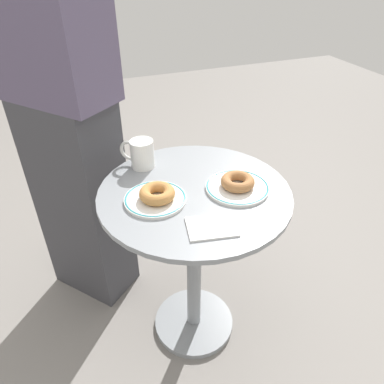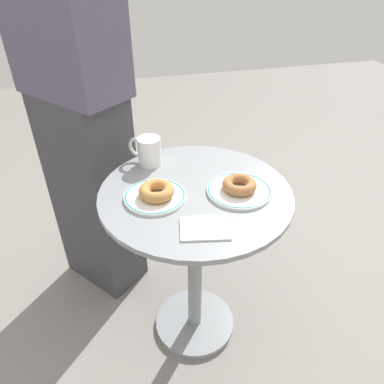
{
  "view_description": "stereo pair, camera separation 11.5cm",
  "coord_description": "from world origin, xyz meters",
  "px_view_note": "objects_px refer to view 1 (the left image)",
  "views": [
    {
      "loc": [
        -0.36,
        -0.9,
        1.38
      ],
      "look_at": [
        -0.02,
        -0.02,
        0.72
      ],
      "focal_mm": 33.84,
      "sensor_mm": 36.0,
      "label": 1
    },
    {
      "loc": [
        -0.25,
        -0.94,
        1.38
      ],
      "look_at": [
        -0.02,
        -0.02,
        0.72
      ],
      "focal_mm": 33.84,
      "sensor_mm": 36.0,
      "label": 2
    }
  ],
  "objects_px": {
    "cafe_table": "(194,242)",
    "plate_right": "(237,187)",
    "plate_left": "(155,199)",
    "paper_napkin": "(212,227)",
    "donut_old_fashioned": "(157,193)",
    "donut_cinnamon": "(238,182)",
    "person_figure": "(63,113)",
    "coffee_mug": "(141,154)"
  },
  "relations": [
    {
      "from": "cafe_table",
      "to": "plate_right",
      "type": "relative_size",
      "value": 3.38
    },
    {
      "from": "plate_left",
      "to": "paper_napkin",
      "type": "xyz_separation_m",
      "value": [
        0.11,
        -0.18,
        -0.0
      ]
    },
    {
      "from": "donut_old_fashioned",
      "to": "donut_cinnamon",
      "type": "bearing_deg",
      "value": -6.25
    },
    {
      "from": "plate_right",
      "to": "person_figure",
      "type": "bearing_deg",
      "value": 136.54
    },
    {
      "from": "plate_right",
      "to": "coffee_mug",
      "type": "distance_m",
      "value": 0.36
    },
    {
      "from": "cafe_table",
      "to": "paper_napkin",
      "type": "relative_size",
      "value": 5.05
    },
    {
      "from": "donut_old_fashioned",
      "to": "cafe_table",
      "type": "bearing_deg",
      "value": 5.27
    },
    {
      "from": "plate_left",
      "to": "coffee_mug",
      "type": "xyz_separation_m",
      "value": [
        0.02,
        0.22,
        0.05
      ]
    },
    {
      "from": "cafe_table",
      "to": "person_figure",
      "type": "distance_m",
      "value": 0.67
    },
    {
      "from": "plate_right",
      "to": "paper_napkin",
      "type": "relative_size",
      "value": 1.49
    },
    {
      "from": "donut_cinnamon",
      "to": "paper_napkin",
      "type": "height_order",
      "value": "donut_cinnamon"
    },
    {
      "from": "plate_left",
      "to": "plate_right",
      "type": "xyz_separation_m",
      "value": [
        0.27,
        -0.03,
        0.0
      ]
    },
    {
      "from": "plate_left",
      "to": "person_figure",
      "type": "height_order",
      "value": "person_figure"
    },
    {
      "from": "cafe_table",
      "to": "plate_left",
      "type": "xyz_separation_m",
      "value": [
        -0.13,
        -0.01,
        0.23
      ]
    },
    {
      "from": "coffee_mug",
      "to": "paper_napkin",
      "type": "bearing_deg",
      "value": -76.51
    },
    {
      "from": "coffee_mug",
      "to": "person_figure",
      "type": "bearing_deg",
      "value": 138.47
    },
    {
      "from": "cafe_table",
      "to": "person_figure",
      "type": "xyz_separation_m",
      "value": [
        -0.35,
        0.42,
        0.39
      ]
    },
    {
      "from": "donut_cinnamon",
      "to": "donut_old_fashioned",
      "type": "bearing_deg",
      "value": 173.75
    },
    {
      "from": "cafe_table",
      "to": "donut_old_fashioned",
      "type": "xyz_separation_m",
      "value": [
        -0.13,
        -0.01,
        0.26
      ]
    },
    {
      "from": "donut_old_fashioned",
      "to": "plate_right",
      "type": "bearing_deg",
      "value": -6.25
    },
    {
      "from": "paper_napkin",
      "to": "cafe_table",
      "type": "bearing_deg",
      "value": 83.32
    },
    {
      "from": "plate_left",
      "to": "plate_right",
      "type": "distance_m",
      "value": 0.27
    },
    {
      "from": "plate_right",
      "to": "coffee_mug",
      "type": "height_order",
      "value": "coffee_mug"
    },
    {
      "from": "plate_right",
      "to": "person_figure",
      "type": "xyz_separation_m",
      "value": [
        -0.48,
        0.46,
        0.15
      ]
    },
    {
      "from": "plate_right",
      "to": "donut_old_fashioned",
      "type": "height_order",
      "value": "donut_old_fashioned"
    },
    {
      "from": "plate_left",
      "to": "coffee_mug",
      "type": "distance_m",
      "value": 0.23
    },
    {
      "from": "person_figure",
      "to": "plate_right",
      "type": "bearing_deg",
      "value": -43.46
    },
    {
      "from": "donut_old_fashioned",
      "to": "paper_napkin",
      "type": "xyz_separation_m",
      "value": [
        0.11,
        -0.18,
        -0.03
      ]
    },
    {
      "from": "paper_napkin",
      "to": "coffee_mug",
      "type": "height_order",
      "value": "coffee_mug"
    },
    {
      "from": "donut_cinnamon",
      "to": "plate_left",
      "type": "bearing_deg",
      "value": 172.81
    },
    {
      "from": "donut_cinnamon",
      "to": "paper_napkin",
      "type": "bearing_deg",
      "value": -136.41
    },
    {
      "from": "cafe_table",
      "to": "paper_napkin",
      "type": "height_order",
      "value": "paper_napkin"
    },
    {
      "from": "donut_cinnamon",
      "to": "person_figure",
      "type": "xyz_separation_m",
      "value": [
        -0.48,
        0.46,
        0.13
      ]
    },
    {
      "from": "person_figure",
      "to": "plate_left",
      "type": "bearing_deg",
      "value": -63.33
    },
    {
      "from": "plate_left",
      "to": "donut_cinnamon",
      "type": "distance_m",
      "value": 0.27
    },
    {
      "from": "plate_left",
      "to": "plate_right",
      "type": "relative_size",
      "value": 0.94
    },
    {
      "from": "plate_right",
      "to": "coffee_mug",
      "type": "relative_size",
      "value": 1.84
    },
    {
      "from": "donut_old_fashioned",
      "to": "donut_cinnamon",
      "type": "xyz_separation_m",
      "value": [
        0.26,
        -0.03,
        -0.0
      ]
    },
    {
      "from": "plate_left",
      "to": "paper_napkin",
      "type": "bearing_deg",
      "value": -58.49
    },
    {
      "from": "plate_right",
      "to": "plate_left",
      "type": "bearing_deg",
      "value": 172.81
    },
    {
      "from": "coffee_mug",
      "to": "person_figure",
      "type": "relative_size",
      "value": 0.07
    },
    {
      "from": "donut_old_fashioned",
      "to": "plate_left",
      "type": "bearing_deg",
      "value": 138.82
    }
  ]
}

